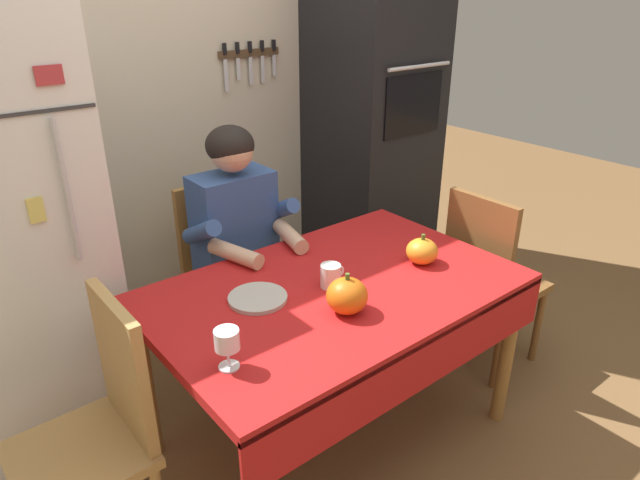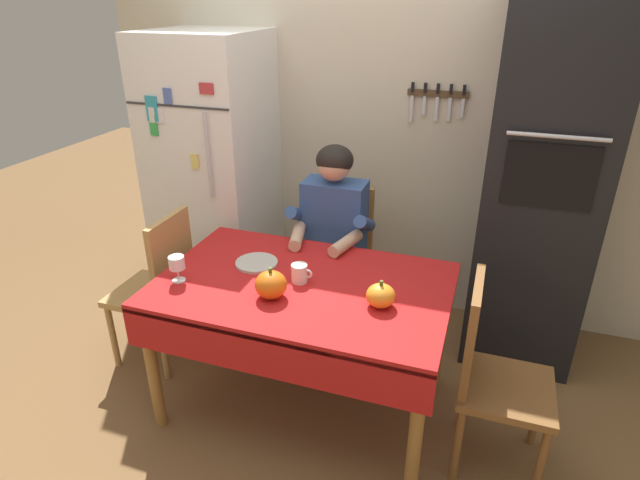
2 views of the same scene
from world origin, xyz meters
name	(u,v)px [view 2 (image 2 of 2)]	position (x,y,z in m)	size (l,w,h in m)	color
ground_plane	(298,413)	(0.00, 0.00, 0.00)	(10.00, 10.00, 0.00)	brown
back_wall_assembly	(379,114)	(0.05, 1.35, 1.30)	(3.70, 0.13, 2.60)	beige
refrigerator	(214,176)	(-0.95, 0.96, 0.90)	(0.68, 0.71, 1.80)	white
wall_oven	(541,186)	(1.05, 1.00, 1.05)	(0.60, 0.64, 2.10)	black
dining_table	(301,300)	(0.00, 0.08, 0.66)	(1.40, 0.90, 0.74)	#9E6B33
chair_behind_person	(340,254)	(-0.05, 0.87, 0.51)	(0.40, 0.40, 0.93)	#9E6B33
seated_person	(331,233)	(-0.05, 0.68, 0.74)	(0.47, 0.55, 1.25)	#38384C
chair_right_side	(490,370)	(0.90, 0.02, 0.51)	(0.40, 0.40, 0.93)	brown
chair_left_side	(160,284)	(-0.90, 0.19, 0.51)	(0.40, 0.40, 0.93)	tan
coffee_mug	(300,273)	(-0.02, 0.10, 0.79)	(0.11, 0.08, 0.09)	white
wine_glass	(177,264)	(-0.57, -0.08, 0.83)	(0.08, 0.08, 0.13)	white
pumpkin_large	(271,285)	(-0.09, -0.07, 0.80)	(0.15, 0.15, 0.15)	orange
pumpkin_medium	(381,296)	(0.40, 0.02, 0.79)	(0.13, 0.13, 0.13)	orange
serving_tray	(257,263)	(-0.29, 0.19, 0.75)	(0.22, 0.22, 0.02)	#B7B2A8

